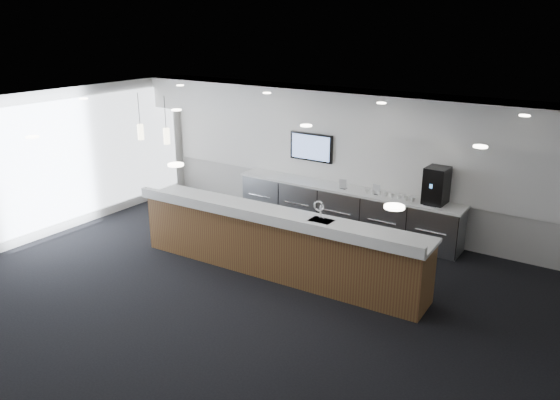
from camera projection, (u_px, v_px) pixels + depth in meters
The scene contains 24 objects.
ground at pixel (241, 297), 8.94m from camera, with size 10.00×10.00×0.00m, color black.
ceiling at pixel (236, 115), 7.99m from camera, with size 10.00×8.00×0.02m, color black.
back_wall at pixel (354, 159), 11.62m from camera, with size 10.00×0.02×3.00m, color silver.
left_wall at pixel (44, 166), 11.10m from camera, with size 0.02×8.00×3.00m, color silver.
soffit_bulkhead at pixel (346, 108), 10.90m from camera, with size 10.00×0.90×0.70m, color white.
alcove_panel at pixel (353, 155), 11.57m from camera, with size 9.80×0.06×1.40m, color white.
window_blinds_wall at pixel (46, 166), 11.08m from camera, with size 0.04×7.36×2.55m, color silver.
back_credenza at pixel (344, 209), 11.66m from camera, with size 5.06×0.66×0.95m.
wall_tv at pixel (311, 147), 12.03m from camera, with size 1.05×0.08×0.62m.
pendant_left at pixel (162, 137), 10.12m from camera, with size 0.12×0.12×0.30m, color beige.
pendant_right at pixel (136, 133), 10.49m from camera, with size 0.12×0.12×0.30m, color beige.
ceiling_can_lights at pixel (236, 117), 8.00m from camera, with size 7.00×5.00×0.02m, color white, non-canonical shape.
service_counter at pixel (277, 243), 9.66m from camera, with size 5.56×1.09×1.49m.
coffee_machine at pixel (436, 185), 10.45m from camera, with size 0.43×0.55×0.71m.
info_sign_left at pixel (343, 184), 11.41m from camera, with size 0.15×0.02×0.21m, color silver.
info_sign_right at pixel (376, 190), 11.04m from camera, with size 0.16×0.02×0.21m, color silver.
cup_0 at pixel (413, 199), 10.64m from camera, with size 0.09×0.09×0.09m, color white.
cup_1 at pixel (406, 198), 10.72m from camera, with size 0.09×0.09×0.09m, color white.
cup_2 at pixel (399, 197), 10.79m from camera, with size 0.09×0.09×0.09m, color white.
cup_3 at pixel (392, 196), 10.86m from camera, with size 0.09×0.09×0.09m, color white.
cup_4 at pixel (386, 194), 10.94m from camera, with size 0.09×0.09×0.09m, color white.
cup_5 at pixel (379, 193), 11.01m from camera, with size 0.09×0.09×0.09m, color white.
cup_6 at pixel (373, 192), 11.09m from camera, with size 0.09×0.09×0.09m, color white.
cup_7 at pixel (367, 191), 11.16m from camera, with size 0.09×0.09×0.09m, color white.
Camera 1 is at (4.96, -6.28, 4.34)m, focal length 35.00 mm.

